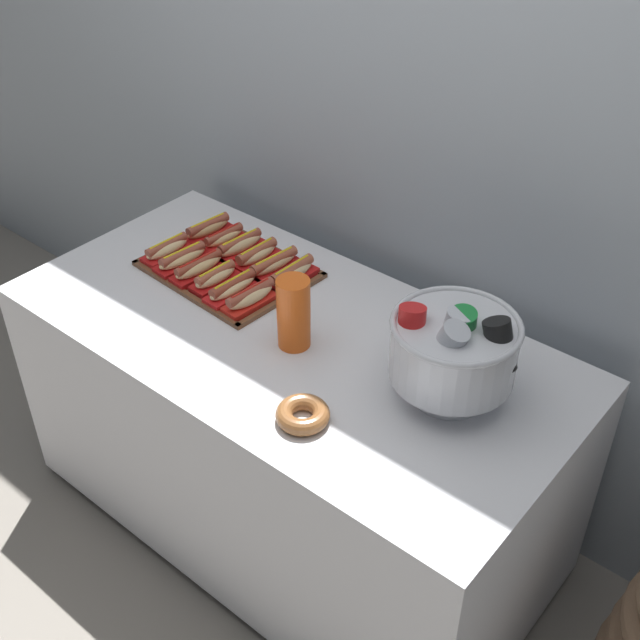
{
  "coord_description": "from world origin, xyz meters",
  "views": [
    {
      "loc": [
        1.2,
        -1.31,
        2.16
      ],
      "look_at": [
        0.09,
        0.02,
        0.86
      ],
      "focal_mm": 46.21,
      "sensor_mm": 36.0,
      "label": 1
    }
  ],
  "objects": [
    {
      "name": "hot_dog_9",
      "position": [
        -0.3,
        0.19,
        0.82
      ],
      "size": [
        0.07,
        0.16,
        0.06
      ],
      "color": "red",
      "rests_on": "serving_tray"
    },
    {
      "name": "buffet_table",
      "position": [
        0.0,
        0.0,
        0.41
      ],
      "size": [
        1.6,
        0.79,
        0.78
      ],
      "color": "silver",
      "rests_on": "ground_plane"
    },
    {
      "name": "hot_dog_10",
      "position": [
        -0.22,
        0.18,
        0.82
      ],
      "size": [
        0.08,
        0.18,
        0.06
      ],
      "color": "#B21414",
      "rests_on": "serving_tray"
    },
    {
      "name": "hot_dog_2",
      "position": [
        -0.38,
        0.03,
        0.82
      ],
      "size": [
        0.08,
        0.18,
        0.06
      ],
      "color": "#B21414",
      "rests_on": "serving_tray"
    },
    {
      "name": "hot_dog_3",
      "position": [
        -0.31,
        0.02,
        0.82
      ],
      "size": [
        0.07,
        0.16,
        0.06
      ],
      "color": "#B21414",
      "rests_on": "serving_tray"
    },
    {
      "name": "hot_dog_4",
      "position": [
        -0.23,
        0.02,
        0.82
      ],
      "size": [
        0.08,
        0.18,
        0.06
      ],
      "color": "red",
      "rests_on": "serving_tray"
    },
    {
      "name": "punch_bowl",
      "position": [
        0.47,
        0.06,
        0.94
      ],
      "size": [
        0.32,
        0.31,
        0.27
      ],
      "color": "silver",
      "rests_on": "buffet_table"
    },
    {
      "name": "hot_dog_11",
      "position": [
        -0.15,
        0.18,
        0.82
      ],
      "size": [
        0.07,
        0.18,
        0.06
      ],
      "color": "red",
      "rests_on": "serving_tray"
    },
    {
      "name": "donut",
      "position": [
        0.26,
        -0.24,
        0.81
      ],
      "size": [
        0.13,
        0.13,
        0.04
      ],
      "color": "brown",
      "rests_on": "buffet_table"
    },
    {
      "name": "hot_dog_0",
      "position": [
        -0.53,
        0.04,
        0.82
      ],
      "size": [
        0.08,
        0.17,
        0.06
      ],
      "color": "red",
      "rests_on": "serving_tray"
    },
    {
      "name": "ground_plane",
      "position": [
        0.0,
        0.0,
        0.0
      ],
      "size": [
        10.0,
        10.0,
        0.0
      ],
      "primitive_type": "plane",
      "color": "gray"
    },
    {
      "name": "serving_tray",
      "position": [
        -0.34,
        0.11,
        0.79
      ],
      "size": [
        0.5,
        0.39,
        0.01
      ],
      "color": "brown",
      "rests_on": "buffet_table"
    },
    {
      "name": "hot_dog_1",
      "position": [
        -0.46,
        0.03,
        0.82
      ],
      "size": [
        0.09,
        0.19,
        0.06
      ],
      "color": "#B21414",
      "rests_on": "serving_tray"
    },
    {
      "name": "cup_stack",
      "position": [
        0.05,
        -0.03,
        0.89
      ],
      "size": [
        0.09,
        0.09,
        0.2
      ],
      "color": "#EA5B19",
      "rests_on": "buffet_table"
    },
    {
      "name": "hot_dog_7",
      "position": [
        -0.45,
        0.2,
        0.82
      ],
      "size": [
        0.07,
        0.16,
        0.06
      ],
      "color": "red",
      "rests_on": "serving_tray"
    },
    {
      "name": "back_wall",
      "position": [
        0.0,
        0.53,
        1.3
      ],
      "size": [
        6.0,
        0.1,
        2.6
      ],
      "primitive_type": "cube",
      "color": "#9EA8B2",
      "rests_on": "ground_plane"
    },
    {
      "name": "hot_dog_8",
      "position": [
        -0.37,
        0.19,
        0.82
      ],
      "size": [
        0.08,
        0.19,
        0.06
      ],
      "color": "red",
      "rests_on": "serving_tray"
    },
    {
      "name": "hot_dog_5",
      "position": [
        -0.16,
        0.01,
        0.82
      ],
      "size": [
        0.08,
        0.17,
        0.06
      ],
      "color": "red",
      "rests_on": "serving_tray"
    },
    {
      "name": "hot_dog_6",
      "position": [
        -0.52,
        0.2,
        0.82
      ],
      "size": [
        0.08,
        0.18,
        0.06
      ],
      "color": "#B21414",
      "rests_on": "serving_tray"
    }
  ]
}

